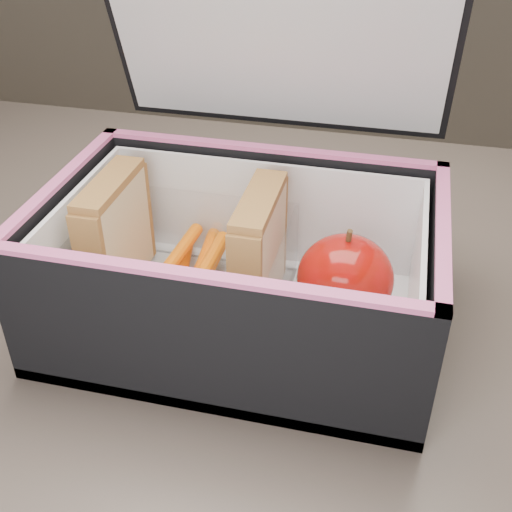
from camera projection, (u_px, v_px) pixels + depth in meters
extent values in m
cube|color=brown|center=(237.00, 321.00, 0.57)|extent=(1.20, 0.80, 0.03)
cube|color=black|center=(279.00, 32.00, 0.53)|extent=(0.30, 0.07, 0.18)
cube|color=#D3AF84|center=(108.00, 236.00, 0.54)|extent=(0.01, 0.09, 0.09)
cube|color=#B75864|center=(117.00, 241.00, 0.54)|extent=(0.01, 0.09, 0.09)
cube|color=#D3AF84|center=(125.00, 238.00, 0.54)|extent=(0.01, 0.09, 0.09)
cube|color=brown|center=(108.00, 184.00, 0.51)|extent=(0.03, 0.09, 0.01)
cube|color=#D3AF84|center=(250.00, 254.00, 0.51)|extent=(0.01, 0.09, 0.09)
cube|color=#B75864|center=(259.00, 259.00, 0.52)|extent=(0.01, 0.09, 0.09)
cube|color=#D3AF84|center=(268.00, 257.00, 0.51)|extent=(0.01, 0.09, 0.09)
cube|color=brown|center=(259.00, 200.00, 0.48)|extent=(0.03, 0.09, 0.01)
cylinder|color=#FF5B09|center=(183.00, 265.00, 0.57)|extent=(0.03, 0.09, 0.01)
cylinder|color=#FF5B09|center=(206.00, 273.00, 0.54)|extent=(0.01, 0.09, 0.01)
cylinder|color=#FF5B09|center=(177.00, 256.00, 0.55)|extent=(0.02, 0.09, 0.01)
cylinder|color=#FF5B09|center=(190.00, 290.00, 0.54)|extent=(0.01, 0.09, 0.01)
cylinder|color=#FF5B09|center=(204.00, 261.00, 0.56)|extent=(0.02, 0.09, 0.01)
cylinder|color=#FF5B09|center=(207.00, 265.00, 0.54)|extent=(0.01, 0.09, 0.01)
cylinder|color=#FF5B09|center=(155.00, 308.00, 0.52)|extent=(0.02, 0.09, 0.01)
cube|color=white|center=(341.00, 318.00, 0.52)|extent=(0.09, 0.10, 0.01)
ellipsoid|color=#8F1204|center=(345.00, 279.00, 0.50)|extent=(0.10, 0.10, 0.07)
cylinder|color=#49331A|center=(349.00, 237.00, 0.48)|extent=(0.01, 0.01, 0.01)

